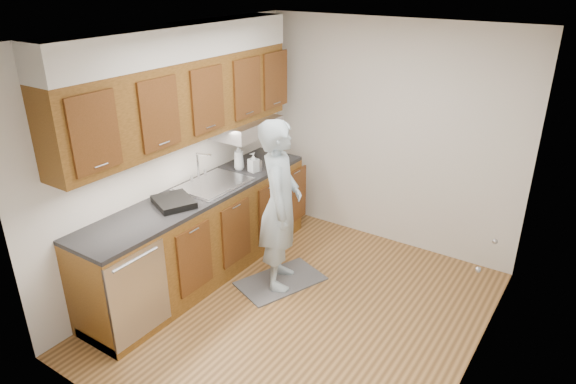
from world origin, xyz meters
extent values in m
plane|color=#A3723D|center=(0.00, 0.00, 0.00)|extent=(3.50, 3.50, 0.00)
plane|color=white|center=(0.00, 0.00, 2.50)|extent=(3.50, 3.50, 0.00)
cube|color=silver|center=(-1.50, 0.00, 1.25)|extent=(0.02, 3.50, 2.50)
cube|color=silver|center=(1.50, 0.00, 1.25)|extent=(0.02, 3.50, 2.50)
cube|color=silver|center=(0.00, 1.75, 1.25)|extent=(3.00, 0.02, 2.50)
cube|color=brown|center=(-1.20, 0.00, 0.45)|extent=(0.60, 2.80, 0.90)
cube|color=black|center=(-1.21, 0.00, 0.92)|extent=(0.63, 2.80, 0.04)
cube|color=#B2B2B7|center=(-1.20, 0.20, 0.89)|extent=(0.48, 0.68, 0.14)
cube|color=#B2B2B7|center=(-1.20, 0.20, 0.94)|extent=(0.52, 0.72, 0.01)
cube|color=#B2B2B7|center=(-0.91, -1.10, 0.47)|extent=(0.03, 0.60, 0.80)
cube|color=brown|center=(-1.33, 0.00, 1.83)|extent=(0.33, 2.80, 0.75)
cube|color=silver|center=(-1.33, 0.00, 2.35)|extent=(0.35, 2.80, 0.30)
cube|color=#A5A5AA|center=(-1.27, 0.85, 1.37)|extent=(0.46, 0.75, 0.16)
cube|color=silver|center=(1.49, 0.30, 1.02)|extent=(0.02, 1.22, 2.05)
cube|color=slate|center=(-0.45, 0.30, 0.01)|extent=(0.78, 0.98, 0.02)
imported|color=#9DB2BF|center=(-0.45, 0.30, 0.98)|extent=(0.72, 0.81, 1.93)
imported|color=silver|center=(-1.25, 0.68, 1.08)|extent=(0.11, 0.11, 0.29)
imported|color=silver|center=(-1.08, 0.71, 1.05)|extent=(0.11, 0.11, 0.21)
cylinder|color=#A5A5AA|center=(-1.04, 0.77, 1.00)|extent=(0.07, 0.07, 0.11)
cube|color=black|center=(-1.19, -0.37, 0.97)|extent=(0.48, 0.45, 0.06)
camera|label=1|loc=(2.08, -3.35, 2.96)|focal=32.00mm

